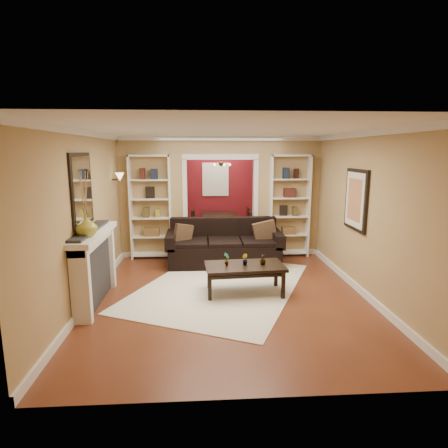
{
  "coord_description": "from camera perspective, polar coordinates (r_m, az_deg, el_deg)",
  "views": [
    {
      "loc": [
        -0.45,
        -7.23,
        2.36
      ],
      "look_at": [
        -0.04,
        -0.8,
        1.11
      ],
      "focal_mm": 30.0,
      "sensor_mm": 36.0,
      "label": 1
    }
  ],
  "objects": [
    {
      "name": "partition_wall",
      "position": [
        8.5,
        -0.56,
        4.12
      ],
      "size": [
        4.5,
        0.15,
        2.7
      ],
      "primitive_type": "cube",
      "color": "tan",
      "rests_on": "floor"
    },
    {
      "name": "wall_sconce",
      "position": [
        7.98,
        -16.03,
        6.72
      ],
      "size": [
        0.18,
        0.18,
        0.22
      ],
      "primitive_type": "cube",
      "color": "#FFE0A5",
      "rests_on": "wall_left"
    },
    {
      "name": "bookshelf_right",
      "position": [
        8.58,
        9.91,
        2.68
      ],
      "size": [
        0.9,
        0.3,
        2.3
      ],
      "primitive_type": "cube",
      "color": "white",
      "rests_on": "floor"
    },
    {
      "name": "wall_right",
      "position": [
        7.78,
        16.75,
        3.02
      ],
      "size": [
        0.0,
        8.0,
        8.0
      ],
      "primitive_type": "plane",
      "rotation": [
        1.57,
        0.0,
        -1.57
      ],
      "color": "tan",
      "rests_on": "ground"
    },
    {
      "name": "mirror",
      "position": [
        6.02,
        -20.87,
        4.89
      ],
      "size": [
        0.03,
        0.95,
        1.1
      ],
      "primitive_type": "cube",
      "color": "silver",
      "rests_on": "wall_left"
    },
    {
      "name": "wall_back",
      "position": [
        11.28,
        -1.32,
        5.81
      ],
      "size": [
        8.0,
        0.0,
        8.0
      ],
      "primitive_type": "plane",
      "rotation": [
        1.57,
        0.0,
        0.0
      ],
      "color": "tan",
      "rests_on": "ground"
    },
    {
      "name": "framed_art",
      "position": [
        6.82,
        19.41,
        3.5
      ],
      "size": [
        0.04,
        0.85,
        1.05
      ],
      "primitive_type": "cube",
      "color": "black",
      "rests_on": "wall_right"
    },
    {
      "name": "fireplace",
      "position": [
        6.22,
        -18.87,
        -6.3
      ],
      "size": [
        0.32,
        1.7,
        1.16
      ],
      "primitive_type": "cube",
      "color": "white",
      "rests_on": "floor"
    },
    {
      "name": "chandelier",
      "position": [
        9.94,
        -1.03,
        8.99
      ],
      "size": [
        0.5,
        0.5,
        0.3
      ],
      "primitive_type": "cube",
      "color": "black",
      "rests_on": "ceiling"
    },
    {
      "name": "pillow_right",
      "position": [
        7.95,
        6.24,
        -1.21
      ],
      "size": [
        0.47,
        0.17,
        0.46
      ],
      "primitive_type": "cube",
      "rotation": [
        0.0,
        0.0,
        0.08
      ],
      "color": "brown",
      "rests_on": "sofa"
    },
    {
      "name": "dining_chair_se",
      "position": [
        10.64,
        2.46,
        0.44
      ],
      "size": [
        0.44,
        0.44,
        0.84
      ],
      "primitive_type": "cube",
      "rotation": [
        0.0,
        0.0,
        -1.52
      ],
      "color": "black",
      "rests_on": "floor"
    },
    {
      "name": "plant_center",
      "position": [
        6.28,
        3.19,
        -5.43
      ],
      "size": [
        0.12,
        0.13,
        0.19
      ],
      "primitive_type": "imported",
      "rotation": [
        0.0,
        0.0,
        1.97
      ],
      "color": "#336626",
      "rests_on": "coffee_table"
    },
    {
      "name": "wall_front",
      "position": [
        3.41,
        4.14,
        -6.33
      ],
      "size": [
        8.0,
        0.0,
        8.0
      ],
      "primitive_type": "plane",
      "rotation": [
        -1.57,
        0.0,
        0.0
      ],
      "color": "tan",
      "rests_on": "ground"
    },
    {
      "name": "floor",
      "position": [
        7.62,
        -0.05,
        -7.11
      ],
      "size": [
        8.0,
        8.0,
        0.0
      ],
      "primitive_type": "plane",
      "color": "brown",
      "rests_on": "ground"
    },
    {
      "name": "plant_left",
      "position": [
        6.25,
        0.39,
        -5.36
      ],
      "size": [
        0.13,
        0.14,
        0.22
      ],
      "primitive_type": "imported",
      "rotation": [
        0.0,
        0.0,
        0.94
      ],
      "color": "#336626",
      "rests_on": "coffee_table"
    },
    {
      "name": "sofa",
      "position": [
        7.92,
        0.04,
        -2.83
      ],
      "size": [
        2.42,
        1.05,
        0.95
      ],
      "primitive_type": "cube",
      "color": "black",
      "rests_on": "floor"
    },
    {
      "name": "dining_chair_sw",
      "position": [
        10.59,
        -3.47,
        0.2
      ],
      "size": [
        0.51,
        0.51,
        0.78
      ],
      "primitive_type": "cube",
      "rotation": [
        0.0,
        0.0,
        1.15
      ],
      "color": "black",
      "rests_on": "floor"
    },
    {
      "name": "coffee_table",
      "position": [
        6.39,
        3.15,
        -8.38
      ],
      "size": [
        1.36,
        0.8,
        0.5
      ],
      "primitive_type": "cube",
      "rotation": [
        0.0,
        0.0,
        0.07
      ],
      "color": "black",
      "rests_on": "floor"
    },
    {
      "name": "vase",
      "position": [
        5.7,
        -20.27,
        -0.25
      ],
      "size": [
        0.33,
        0.33,
        0.32
      ],
      "primitive_type": "imported",
      "rotation": [
        0.0,
        0.0,
        0.07
      ],
      "color": "olive",
      "rests_on": "fireplace"
    },
    {
      "name": "wall_left",
      "position": [
        7.52,
        -17.46,
        2.72
      ],
      "size": [
        0.0,
        8.0,
        8.0
      ],
      "primitive_type": "plane",
      "rotation": [
        1.57,
        0.0,
        1.57
      ],
      "color": "tan",
      "rests_on": "ground"
    },
    {
      "name": "dining_chair_nw",
      "position": [
        9.99,
        -3.46,
        -0.11
      ],
      "size": [
        0.53,
        0.53,
        0.9
      ],
      "primitive_type": "cube",
      "rotation": [
        0.0,
        0.0,
        1.81
      ],
      "color": "black",
      "rests_on": "floor"
    },
    {
      "name": "dining_table",
      "position": [
        10.32,
        -0.41,
        -0.48
      ],
      "size": [
        1.78,
        0.99,
        0.63
      ],
      "primitive_type": "imported",
      "rotation": [
        0.0,
        0.0,
        1.57
      ],
      "color": "black",
      "rests_on": "floor"
    },
    {
      "name": "ceiling",
      "position": [
        7.25,
        -0.06,
        13.64
      ],
      "size": [
        8.0,
        8.0,
        0.0
      ],
      "primitive_type": "plane",
      "rotation": [
        3.14,
        0.0,
        0.0
      ],
      "color": "white",
      "rests_on": "ground"
    },
    {
      "name": "dining_chair_ne",
      "position": [
        10.06,
        2.82,
        -0.27
      ],
      "size": [
        0.52,
        0.52,
        0.81
      ],
      "primitive_type": "cube",
      "rotation": [
        0.0,
        0.0,
        -1.18
      ],
      "color": "black",
      "rests_on": "floor"
    },
    {
      "name": "plant_right",
      "position": [
        6.32,
        5.95,
        -5.38
      ],
      "size": [
        0.14,
        0.14,
        0.18
      ],
      "primitive_type": "imported",
      "rotation": [
        0.0,
        0.0,
        4.27
      ],
      "color": "#336626",
      "rests_on": "coffee_table"
    },
    {
      "name": "bookshelf_left",
      "position": [
        8.42,
        -11.1,
        2.48
      ],
      "size": [
        0.9,
        0.3,
        2.3
      ],
      "primitive_type": "cube",
      "color": "white",
      "rests_on": "floor"
    },
    {
      "name": "dining_window",
      "position": [
        11.19,
        -1.31,
        6.8
      ],
      "size": [
        0.78,
        0.03,
        0.98
      ],
      "primitive_type": "cube",
      "color": "#8CA5CC",
      "rests_on": "wall_back"
    },
    {
      "name": "pillow_left",
      "position": [
        7.85,
        -6.22,
        -1.64
      ],
      "size": [
        0.39,
        0.3,
        0.39
      ],
      "primitive_type": "cube",
      "rotation": [
        0.0,
        0.0,
        0.56
      ],
      "color": "brown",
      "rests_on": "sofa"
    },
    {
      "name": "red_back_panel",
      "position": [
        11.25,
        -1.31,
        5.65
      ],
      "size": [
        4.44,
        0.04,
        2.64
      ],
      "primitive_type": "cube",
      "color": "maroon",
      "rests_on": "floor"
    },
    {
      "name": "area_rug",
      "position": [
        6.77,
        -0.56,
        -9.41
      ],
      "size": [
        3.74,
        4.24,
        0.01
      ],
      "primitive_type": "cube",
      "rotation": [
        0.0,
        0.0,
        -0.43
      ],
      "color": "white",
      "rests_on": "floor"
    }
  ]
}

